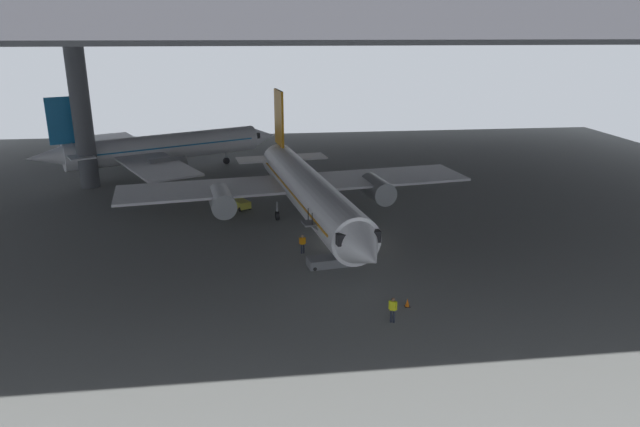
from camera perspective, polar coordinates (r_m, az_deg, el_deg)
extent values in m
plane|color=slate|center=(49.68, 2.60, -2.86)|extent=(110.00, 110.00, 0.00)
cylinder|color=#4C4F54|center=(70.74, -22.69, 9.32)|extent=(2.15, 2.15, 17.42)
cube|color=#38383D|center=(60.06, 0.56, 18.30)|extent=(121.00, 99.00, 1.20)
cube|color=#4C4F54|center=(35.68, 6.07, 16.88)|extent=(115.50, 0.50, 0.70)
cube|color=#4C4F54|center=(76.44, -1.16, 17.46)|extent=(115.50, 0.50, 0.70)
cylinder|color=white|center=(52.45, -1.16, 2.24)|extent=(7.59, 27.72, 3.69)
cone|color=white|center=(38.47, 4.50, -3.74)|extent=(4.21, 4.90, 3.61)
cube|color=black|center=(40.36, 3.40, -1.96)|extent=(3.47, 3.00, 0.81)
cone|color=white|center=(66.98, -4.42, 5.97)|extent=(3.95, 6.29, 3.13)
cube|color=orange|center=(63.94, -4.11, 9.49)|extent=(0.81, 4.01, 6.03)
cube|color=white|center=(64.29, -1.58, 5.68)|extent=(5.08, 3.66, 0.16)
cube|color=white|center=(63.29, -6.14, 5.39)|extent=(5.08, 3.66, 0.16)
cube|color=white|center=(59.54, 6.74, 3.66)|extent=(16.22, 8.85, 0.24)
cylinder|color=#9EA3A8|center=(57.24, 5.74, 2.44)|extent=(2.95, 5.07, 2.29)
cube|color=white|center=(55.44, -11.93, 2.32)|extent=(16.22, 8.85, 0.24)
cylinder|color=#9EA3A8|center=(53.81, -9.78, 1.26)|extent=(2.95, 5.07, 2.29)
cube|color=orange|center=(52.38, -1.17, 2.53)|extent=(7.38, 25.74, 0.16)
cylinder|color=#9EA3A8|center=(44.73, 1.76, -3.55)|extent=(0.20, 0.20, 1.15)
cylinder|color=black|center=(45.02, 1.75, -4.49)|extent=(0.43, 0.93, 0.90)
cylinder|color=#9EA3A8|center=(56.16, 0.59, 0.98)|extent=(0.20, 0.20, 1.15)
cylinder|color=black|center=(56.40, 0.59, 0.20)|extent=(0.43, 0.93, 0.90)
cylinder|color=#9EA3A8|center=(55.08, -4.30, 0.58)|extent=(0.20, 0.20, 1.15)
cylinder|color=black|center=(55.32, -4.28, -0.21)|extent=(0.43, 0.93, 0.90)
cube|color=slate|center=(44.77, 1.18, -4.76)|extent=(3.97, 2.03, 0.70)
cube|color=slate|center=(44.11, 1.19, -2.58)|extent=(3.67, 1.79, 3.02)
cube|color=slate|center=(43.18, -0.99, -0.98)|extent=(1.28, 1.44, 0.12)
cylinder|color=black|center=(42.47, -0.79, -0.59)|extent=(0.06, 0.06, 1.00)
cylinder|color=black|center=(43.58, -1.19, -0.11)|extent=(0.06, 0.06, 1.00)
cylinder|color=black|center=(43.85, -0.52, -5.55)|extent=(0.31, 0.16, 0.30)
cylinder|color=black|center=(45.09, -0.97, -4.86)|extent=(0.31, 0.16, 0.30)
cylinder|color=black|center=(44.67, 3.35, -5.12)|extent=(0.31, 0.16, 0.30)
cylinder|color=black|center=(45.90, 2.79, -4.46)|extent=(0.31, 0.16, 0.30)
cylinder|color=#232838|center=(36.74, 7.09, -10.11)|extent=(0.14, 0.14, 0.86)
cylinder|color=#232838|center=(36.71, 7.37, -10.14)|extent=(0.14, 0.14, 0.86)
cube|color=yellow|center=(36.39, 7.27, -9.11)|extent=(0.42, 0.36, 0.61)
cylinder|color=yellow|center=(36.42, 6.92, -9.02)|extent=(0.09, 0.09, 0.58)
cylinder|color=yellow|center=(36.34, 7.63, -9.11)|extent=(0.09, 0.09, 0.58)
sphere|color=brown|center=(36.20, 7.30, -8.50)|extent=(0.23, 0.23, 0.23)
cylinder|color=#232838|center=(47.08, -1.64, -3.53)|extent=(0.14, 0.14, 0.80)
cylinder|color=#232838|center=(47.07, -1.86, -3.54)|extent=(0.14, 0.14, 0.80)
cube|color=orange|center=(46.83, -1.76, -2.75)|extent=(0.36, 0.22, 0.57)
cylinder|color=orange|center=(46.84, -1.48, -2.71)|extent=(0.09, 0.09, 0.54)
cylinder|color=orange|center=(46.80, -2.04, -2.73)|extent=(0.09, 0.09, 0.54)
sphere|color=tan|center=(46.69, -1.76, -2.29)|extent=(0.22, 0.22, 0.22)
cylinder|color=white|center=(76.21, -15.12, 6.43)|extent=(23.51, 13.64, 3.29)
cone|color=white|center=(81.36, -5.85, 7.65)|extent=(4.96, 4.62, 3.22)
cube|color=black|center=(80.38, -7.18, 7.77)|extent=(3.29, 3.52, 0.72)
cone|color=white|center=(73.25, -25.40, 5.13)|extent=(5.96, 4.81, 2.80)
cube|color=#1972B2|center=(72.87, -24.20, 8.45)|extent=(3.34, 1.78, 5.38)
cube|color=white|center=(75.87, -23.46, 5.90)|extent=(4.25, 4.94, 0.16)
cube|color=white|center=(71.41, -22.79, 5.31)|extent=(4.25, 4.94, 0.16)
cube|color=white|center=(83.32, -19.57, 6.72)|extent=(11.38, 14.99, 0.24)
cylinder|color=#9EA3A8|center=(82.27, -18.04, 6.33)|extent=(4.74, 3.70, 2.04)
cube|color=white|center=(67.16, -16.00, 4.57)|extent=(11.38, 14.99, 0.24)
cylinder|color=#9EA3A8|center=(69.34, -14.97, 4.58)|extent=(4.74, 3.70, 2.04)
cube|color=#1972B2|center=(76.17, -15.13, 6.61)|extent=(21.93, 12.92, 0.16)
cylinder|color=#9EA3A8|center=(79.43, -9.36, 5.78)|extent=(0.20, 0.20, 1.15)
cylinder|color=black|center=(79.60, -9.33, 5.22)|extent=(0.94, 0.66, 0.90)
cylinder|color=#9EA3A8|center=(78.05, -17.19, 5.01)|extent=(0.20, 0.20, 1.15)
cylinder|color=black|center=(78.23, -17.14, 4.44)|extent=(0.94, 0.66, 0.90)
cylinder|color=#9EA3A8|center=(73.84, -16.20, 4.39)|extent=(0.20, 0.20, 1.15)
cylinder|color=black|center=(74.02, -16.15, 3.79)|extent=(0.94, 0.66, 0.90)
cube|color=black|center=(38.95, 8.69, -9.14)|extent=(0.36, 0.36, 0.04)
cone|color=orange|center=(38.82, 8.71, -8.75)|extent=(0.30, 0.30, 0.56)
cube|color=yellow|center=(59.18, -7.88, 0.98)|extent=(2.12, 2.51, 0.70)
cylinder|color=black|center=(58.86, -7.03, 0.59)|extent=(0.37, 0.47, 0.44)
cylinder|color=black|center=(58.36, -7.97, 0.40)|extent=(0.37, 0.47, 0.44)
cylinder|color=black|center=(60.20, -7.78, 0.95)|extent=(0.37, 0.47, 0.44)
cylinder|color=black|center=(59.71, -8.70, 0.77)|extent=(0.37, 0.47, 0.44)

